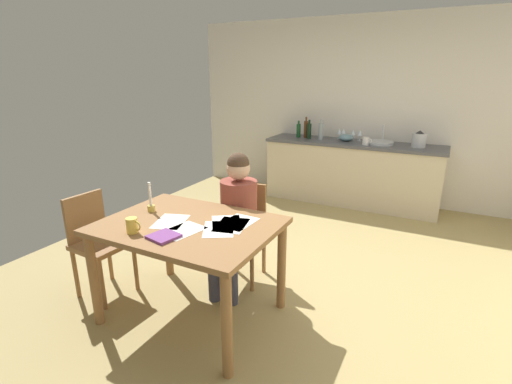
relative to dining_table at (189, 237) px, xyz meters
name	(u,v)px	position (x,y,z in m)	size (l,w,h in m)	color
ground_plane	(292,271)	(0.43, 1.01, -0.69)	(5.20, 5.20, 0.04)	tan
wall_back	(362,111)	(0.43, 3.61, 0.63)	(5.20, 0.12, 2.60)	silver
kitchen_counter	(351,173)	(0.43, 3.25, -0.22)	(2.45, 0.64, 0.90)	beige
dining_table	(189,237)	(0.00, 0.00, 0.00)	(1.27, 0.95, 0.78)	olive
chair_at_table	(243,227)	(0.06, 0.71, -0.18)	(0.45, 0.45, 0.87)	olive
person_seated	(236,213)	(0.08, 0.57, 0.01)	(0.38, 0.62, 1.19)	brown
chair_side_empty	(97,240)	(-0.90, -0.09, -0.18)	(0.42, 0.42, 0.87)	olive
coffee_mug	(132,225)	(-0.24, -0.31, 0.16)	(0.12, 0.08, 0.11)	#F2CC4C
candlestick	(151,204)	(-0.41, 0.07, 0.18)	(0.06, 0.06, 0.24)	gold
book_magazine	(164,236)	(0.01, -0.28, 0.12)	(0.18, 0.18, 0.02)	#753980
paper_letter	(183,231)	(0.05, -0.12, 0.11)	(0.21, 0.30, 0.00)	white
paper_bill	(226,223)	(0.24, 0.14, 0.11)	(0.21, 0.30, 0.00)	white
paper_envelope	(238,222)	(0.32, 0.18, 0.11)	(0.21, 0.30, 0.00)	white
paper_receipt	(171,222)	(-0.14, -0.03, 0.11)	(0.21, 0.30, 0.00)	white
paper_notice	(231,225)	(0.30, 0.12, 0.11)	(0.21, 0.30, 0.00)	white
paper_flyer	(219,229)	(0.26, 0.01, 0.11)	(0.21, 0.30, 0.00)	white
sink_unit	(380,142)	(0.80, 3.26, 0.25)	(0.36, 0.36, 0.24)	#B2B7BC
bottle_oil	(299,130)	(-0.41, 3.28, 0.34)	(0.06, 0.06, 0.25)	#194C23
bottle_vinegar	(306,129)	(-0.30, 3.29, 0.36)	(0.06, 0.06, 0.31)	#593319
bottle_wine_red	(309,131)	(-0.23, 3.24, 0.35)	(0.07, 0.07, 0.28)	black
bottle_sauce	(321,131)	(-0.03, 3.19, 0.36)	(0.07, 0.07, 0.30)	#8C999E
mixing_bowl	(346,138)	(0.31, 3.29, 0.28)	(0.21, 0.21, 0.10)	#668C99
stovetop_kettle	(419,140)	(1.28, 3.25, 0.33)	(0.18, 0.18, 0.22)	#B7BABF
wine_glass_near_sink	(360,133)	(0.48, 3.40, 0.34)	(0.07, 0.07, 0.15)	silver
wine_glass_by_kettle	(353,133)	(0.39, 3.40, 0.34)	(0.07, 0.07, 0.15)	silver
wine_glass_back_left	(344,132)	(0.25, 3.40, 0.34)	(0.07, 0.07, 0.15)	silver
wine_glass_back_right	(339,132)	(0.18, 3.40, 0.34)	(0.07, 0.07, 0.15)	silver
teacup_on_counter	(366,141)	(0.63, 3.10, 0.28)	(0.13, 0.09, 0.11)	white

